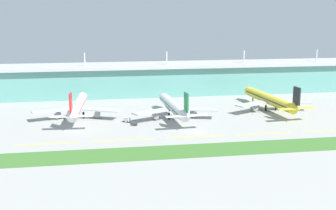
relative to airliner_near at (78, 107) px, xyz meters
name	(u,v)px	position (x,y,z in m)	size (l,w,h in m)	color
ground_plane	(198,133)	(59.14, -39.55, -6.45)	(600.00, 600.00, 0.00)	#9E9E99
terminal_building	(165,79)	(59.14, 63.31, 4.63)	(288.00, 34.00, 30.74)	#5B9E93
airliner_near	(78,107)	(0.00, 0.00, 0.00)	(48.68, 62.34, 18.90)	white
airliner_middle	(174,107)	(52.45, -9.38, 0.00)	(48.71, 60.03, 18.90)	silver
airliner_far	(270,100)	(112.35, 0.95, 0.01)	(48.61, 67.24, 18.90)	yellow
taxiway_stripe_west	(47,144)	(-11.86, -46.42, -6.43)	(28.00, 0.70, 0.04)	yellow
taxiway_stripe_mid_west	(123,140)	(22.14, -46.42, -6.43)	(28.00, 0.70, 0.04)	yellow
taxiway_stripe_centre	(196,137)	(56.14, -46.42, -6.43)	(28.00, 0.70, 0.04)	yellow
taxiway_stripe_mid_east	(264,133)	(90.14, -46.42, -6.43)	(28.00, 0.70, 0.04)	yellow
taxiway_stripe_east	(329,130)	(124.14, -46.42, -6.43)	(28.00, 0.70, 0.04)	yellow
grass_verge	(213,150)	(59.14, -66.56, -6.40)	(300.00, 18.00, 0.10)	#3D702D
pushback_tug	(135,123)	(29.85, -20.04, -5.35)	(3.00, 4.67, 1.85)	#333842
baggage_cart	(127,120)	(26.05, -13.80, -5.18)	(3.94, 3.66, 2.48)	silver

